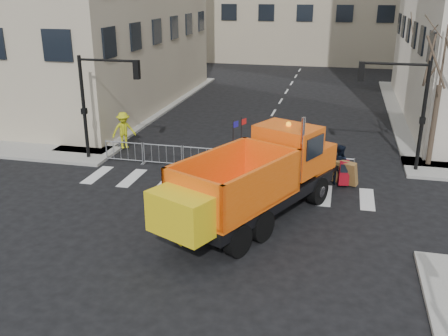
% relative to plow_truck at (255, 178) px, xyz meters
% --- Properties ---
extents(ground, '(120.00, 120.00, 0.00)m').
position_rel_plow_truck_xyz_m(ground, '(-1.77, -2.30, -1.79)').
color(ground, black).
rests_on(ground, ground).
extents(sidewalk_back, '(64.00, 5.00, 0.15)m').
position_rel_plow_truck_xyz_m(sidewalk_back, '(-1.77, 6.20, -1.71)').
color(sidewalk_back, gray).
rests_on(sidewalk_back, ground).
extents(traffic_light_left, '(0.18, 0.18, 5.40)m').
position_rel_plow_truck_xyz_m(traffic_light_left, '(-9.77, 5.20, 0.91)').
color(traffic_light_left, black).
rests_on(traffic_light_left, ground).
extents(traffic_light_right, '(0.18, 0.18, 5.40)m').
position_rel_plow_truck_xyz_m(traffic_light_right, '(6.73, 7.20, 0.91)').
color(traffic_light_right, black).
rests_on(traffic_light_right, ground).
extents(crowd_barriers, '(12.60, 0.60, 1.10)m').
position_rel_plow_truck_xyz_m(crowd_barriers, '(-2.52, 5.30, -1.24)').
color(crowd_barriers, '#9EA0A5').
rests_on(crowd_barriers, ground).
extents(street_tree, '(3.00, 3.00, 7.50)m').
position_rel_plow_truck_xyz_m(street_tree, '(7.43, 8.20, 1.96)').
color(street_tree, '#382B21').
rests_on(street_tree, ground).
extents(plow_truck, '(6.90, 10.54, 4.02)m').
position_rel_plow_truck_xyz_m(plow_truck, '(0.00, 0.00, 0.00)').
color(plow_truck, black).
rests_on(plow_truck, ground).
extents(cop_a, '(0.73, 0.72, 1.70)m').
position_rel_plow_truck_xyz_m(cop_a, '(1.70, 4.70, -0.94)').
color(cop_a, black).
rests_on(cop_a, ground).
extents(cop_b, '(1.15, 1.06, 1.89)m').
position_rel_plow_truck_xyz_m(cop_b, '(3.06, 4.70, -0.84)').
color(cop_b, black).
rests_on(cop_b, ground).
extents(cop_c, '(0.93, 0.99, 1.64)m').
position_rel_plow_truck_xyz_m(cop_c, '(1.76, 4.70, -0.97)').
color(cop_c, black).
rests_on(cop_c, ground).
extents(worker, '(1.49, 1.40, 2.02)m').
position_rel_plow_truck_xyz_m(worker, '(-8.55, 7.08, -0.63)').
color(worker, '#B6B915').
rests_on(worker, sidewalk_back).
extents(newspaper_box, '(0.51, 0.47, 1.10)m').
position_rel_plow_truck_xyz_m(newspaper_box, '(3.29, 4.35, -1.09)').
color(newspaper_box, maroon).
rests_on(newspaper_box, sidewalk_back).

